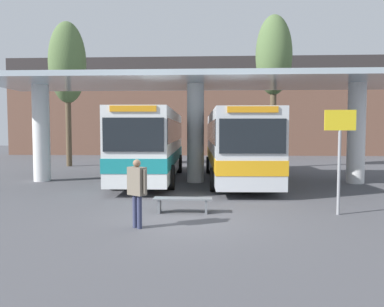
{
  "coord_description": "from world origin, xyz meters",
  "views": [
    {
      "loc": [
        0.72,
        -10.37,
        2.5
      ],
      "look_at": [
        0.0,
        4.22,
        1.6
      ],
      "focal_mm": 35.0,
      "sensor_mm": 36.0,
      "label": 1
    }
  ],
  "objects_px": {
    "info_sign_platform": "(340,141)",
    "poplar_tree_behind_left": "(274,57)",
    "transit_bus_left_bay": "(152,142)",
    "pedestrian_waiting": "(137,186)",
    "poplar_tree_behind_right": "(67,64)",
    "waiting_bench_near_pillar": "(183,202)",
    "transit_bus_center_bay": "(236,143)"
  },
  "relations": [
    {
      "from": "poplar_tree_behind_right",
      "to": "poplar_tree_behind_left",
      "type": "bearing_deg",
      "value": -1.12
    },
    {
      "from": "info_sign_platform",
      "to": "poplar_tree_behind_right",
      "type": "distance_m",
      "value": 20.53
    },
    {
      "from": "transit_bus_center_bay",
      "to": "poplar_tree_behind_right",
      "type": "bearing_deg",
      "value": -33.75
    },
    {
      "from": "pedestrian_waiting",
      "to": "poplar_tree_behind_left",
      "type": "xyz_separation_m",
      "value": [
        6.06,
        16.03,
        6.27
      ]
    },
    {
      "from": "transit_bus_center_bay",
      "to": "poplar_tree_behind_left",
      "type": "distance_m",
      "value": 9.1
    },
    {
      "from": "waiting_bench_near_pillar",
      "to": "pedestrian_waiting",
      "type": "height_order",
      "value": "pedestrian_waiting"
    },
    {
      "from": "info_sign_platform",
      "to": "poplar_tree_behind_left",
      "type": "distance_m",
      "value": 15.13
    },
    {
      "from": "transit_bus_center_bay",
      "to": "transit_bus_left_bay",
      "type": "bearing_deg",
      "value": -4.76
    },
    {
      "from": "info_sign_platform",
      "to": "poplar_tree_behind_left",
      "type": "height_order",
      "value": "poplar_tree_behind_left"
    },
    {
      "from": "waiting_bench_near_pillar",
      "to": "poplar_tree_behind_left",
      "type": "distance_m",
      "value": 16.62
    },
    {
      "from": "waiting_bench_near_pillar",
      "to": "poplar_tree_behind_right",
      "type": "distance_m",
      "value": 18.37
    },
    {
      "from": "pedestrian_waiting",
      "to": "poplar_tree_behind_right",
      "type": "height_order",
      "value": "poplar_tree_behind_right"
    },
    {
      "from": "poplar_tree_behind_left",
      "to": "info_sign_platform",
      "type": "bearing_deg",
      "value": -91.59
    },
    {
      "from": "info_sign_platform",
      "to": "poplar_tree_behind_left",
      "type": "bearing_deg",
      "value": 88.41
    },
    {
      "from": "pedestrian_waiting",
      "to": "poplar_tree_behind_right",
      "type": "distance_m",
      "value": 19.14
    },
    {
      "from": "transit_bus_left_bay",
      "to": "poplar_tree_behind_left",
      "type": "bearing_deg",
      "value": -139.67
    },
    {
      "from": "transit_bus_left_bay",
      "to": "transit_bus_center_bay",
      "type": "xyz_separation_m",
      "value": [
        4.24,
        -0.21,
        -0.04
      ]
    },
    {
      "from": "info_sign_platform",
      "to": "poplar_tree_behind_left",
      "type": "xyz_separation_m",
      "value": [
        0.39,
        14.22,
        5.15
      ]
    },
    {
      "from": "info_sign_platform",
      "to": "pedestrian_waiting",
      "type": "height_order",
      "value": "info_sign_platform"
    },
    {
      "from": "poplar_tree_behind_left",
      "to": "waiting_bench_near_pillar",
      "type": "bearing_deg",
      "value": -109.48
    },
    {
      "from": "transit_bus_left_bay",
      "to": "pedestrian_waiting",
      "type": "distance_m",
      "value": 9.68
    },
    {
      "from": "poplar_tree_behind_right",
      "to": "info_sign_platform",
      "type": "bearing_deg",
      "value": -46.64
    },
    {
      "from": "transit_bus_left_bay",
      "to": "pedestrian_waiting",
      "type": "bearing_deg",
      "value": 94.79
    },
    {
      "from": "transit_bus_left_bay",
      "to": "info_sign_platform",
      "type": "relative_size",
      "value": 3.6
    },
    {
      "from": "waiting_bench_near_pillar",
      "to": "info_sign_platform",
      "type": "xyz_separation_m",
      "value": [
        4.63,
        -0.01,
        1.86
      ]
    },
    {
      "from": "pedestrian_waiting",
      "to": "poplar_tree_behind_left",
      "type": "distance_m",
      "value": 18.25
    },
    {
      "from": "info_sign_platform",
      "to": "waiting_bench_near_pillar",
      "type": "bearing_deg",
      "value": 179.88
    },
    {
      "from": "pedestrian_waiting",
      "to": "poplar_tree_behind_right",
      "type": "xyz_separation_m",
      "value": [
        -8.02,
        16.31,
        6.01
      ]
    },
    {
      "from": "info_sign_platform",
      "to": "poplar_tree_behind_right",
      "type": "height_order",
      "value": "poplar_tree_behind_right"
    },
    {
      "from": "pedestrian_waiting",
      "to": "poplar_tree_behind_right",
      "type": "relative_size",
      "value": 0.18
    },
    {
      "from": "transit_bus_left_bay",
      "to": "transit_bus_center_bay",
      "type": "distance_m",
      "value": 4.25
    },
    {
      "from": "transit_bus_left_bay",
      "to": "poplar_tree_behind_right",
      "type": "relative_size",
      "value": 1.12
    }
  ]
}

